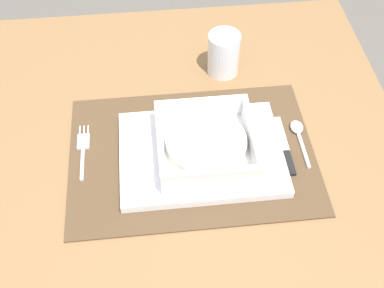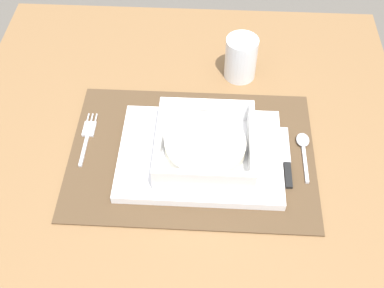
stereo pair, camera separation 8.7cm
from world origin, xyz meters
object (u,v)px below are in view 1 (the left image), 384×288
spoon (298,132)px  drinking_glass (223,56)px  porridge_bowl (206,145)px  butter_knife (285,149)px  bread_knife (273,153)px  fork (83,148)px  dining_table (180,170)px

spoon → drinking_glass: size_ratio=1.21×
drinking_glass → porridge_bowl: bearing=-105.6°
porridge_bowl → butter_knife: 0.15m
porridge_bowl → butter_knife: size_ratio=1.24×
bread_knife → butter_knife: bearing=14.4°
fork → porridge_bowl: bearing=-10.4°
porridge_bowl → fork: 0.23m
bread_knife → porridge_bowl: bearing=176.2°
porridge_bowl → bread_knife: porridge_bowl is taller
dining_table → porridge_bowl: 0.17m
fork → drinking_glass: (0.28, 0.18, 0.03)m
butter_knife → drinking_glass: 0.24m
drinking_glass → bread_knife: bearing=-76.2°
porridge_bowl → drinking_glass: bearing=74.4°
drinking_glass → dining_table: bearing=-123.3°
dining_table → porridge_bowl: porridge_bowl is taller
spoon → bread_knife: spoon is taller
porridge_bowl → bread_knife: size_ratio=1.24×
porridge_bowl → fork: size_ratio=1.34×
porridge_bowl → spoon: (0.18, 0.04, -0.03)m
porridge_bowl → bread_knife: 0.13m
porridge_bowl → spoon: porridge_bowl is taller
fork → spoon: spoon is taller
porridge_bowl → drinking_glass: 0.24m
butter_knife → bread_knife: bearing=-160.0°
dining_table → bread_knife: (0.16, -0.07, 0.12)m
porridge_bowl → drinking_glass: size_ratio=1.85×
porridge_bowl → drinking_glass: (0.06, 0.23, 0.00)m
butter_knife → bread_knife: size_ratio=1.00×
bread_knife → drinking_glass: (-0.06, 0.23, 0.03)m
bread_knife → fork: bearing=170.2°
fork → drinking_glass: drinking_glass is taller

